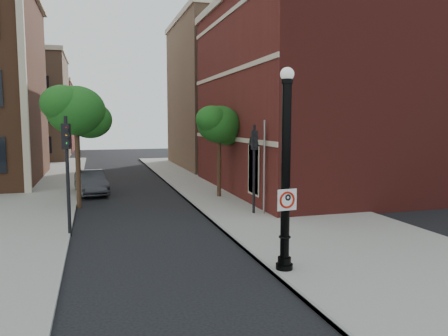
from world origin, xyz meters
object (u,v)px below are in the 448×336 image
object	(u,v)px
lamppost	(286,180)
traffic_signal_right	(254,155)
no_parking_sign	(287,200)
parked_car	(91,182)
traffic_signal_left	(67,156)

from	to	relation	value
lamppost	traffic_signal_right	xyz separation A→B (m)	(1.92, 7.80, 0.13)
lamppost	traffic_signal_right	distance (m)	8.04
no_parking_sign	traffic_signal_right	xyz separation A→B (m)	(1.94, 7.96, 0.68)
lamppost	no_parking_sign	size ratio (longest dim) A/B	9.59
parked_car	traffic_signal_left	xyz separation A→B (m)	(-0.76, -10.16, 2.47)
parked_car	traffic_signal_right	distance (m)	11.75
lamppost	parked_car	xyz separation A→B (m)	(-5.68, 16.48, -2.08)
lamppost	traffic_signal_right	bearing A→B (deg)	76.15
no_parking_sign	traffic_signal_right	size ratio (longest dim) A/B	0.15
parked_car	no_parking_sign	bearing A→B (deg)	-79.50
parked_car	traffic_signal_right	xyz separation A→B (m)	(7.60, -8.68, 2.21)
traffic_signal_left	traffic_signal_right	world-z (taller)	traffic_signal_left
traffic_signal_right	lamppost	bearing A→B (deg)	-98.96
traffic_signal_right	no_parking_sign	bearing A→B (deg)	-98.79
lamppost	traffic_signal_left	xyz separation A→B (m)	(-6.44, 6.32, 0.39)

